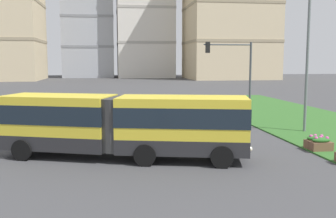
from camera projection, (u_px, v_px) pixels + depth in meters
The scene contains 7 objects.
articulated_bus at pixel (124, 124), 18.74m from camera, with size 11.99×5.79×3.00m.
car_navy_sedan at pixel (59, 121), 25.62m from camera, with size 4.60×2.50×1.58m.
flower_planter_4 at pixel (321, 144), 20.16m from camera, with size 1.10×0.56×0.74m.
flower_planter_5 at pixel (316, 142), 20.68m from camera, with size 1.10×0.56×0.74m.
traffic_light_far_right at pixel (235, 68), 28.84m from camera, with size 3.65×0.28×6.05m.
streetlight_median at pixel (308, 49), 25.16m from camera, with size 0.70×0.28×9.94m.
apartment_tower_eastcentre at pixel (230, 8), 103.29m from camera, with size 22.16×19.84×37.22m.
Camera 1 is at (-2.63, -5.97, 4.64)m, focal length 41.94 mm.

